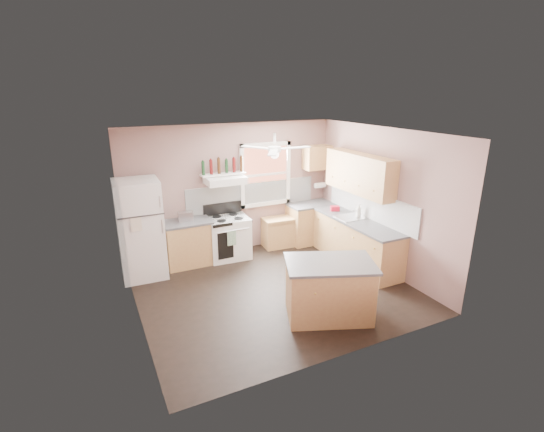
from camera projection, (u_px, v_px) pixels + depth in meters
name	position (u px, v px, depth m)	size (l,w,h in m)	color
floor	(274.00, 289.00, 6.90)	(4.50, 4.50, 0.00)	black
ceiling	(275.00, 133.00, 6.06)	(4.50, 4.50, 0.00)	white
wall_back	(232.00, 189.00, 8.21)	(4.50, 0.05, 2.70)	#83625C
wall_right	(383.00, 200.00, 7.42)	(0.05, 4.00, 2.70)	#83625C
wall_left	(130.00, 238.00, 5.54)	(0.05, 4.00, 2.70)	#83625C
backsplash_back	(252.00, 195.00, 8.42)	(2.90, 0.03, 0.55)	white
backsplash_right	(370.00, 205.00, 7.72)	(0.03, 2.60, 0.55)	white
window_view	(265.00, 174.00, 8.41)	(1.00, 0.02, 1.20)	brown
window_frame	(266.00, 175.00, 8.38)	(1.16, 0.07, 1.36)	white
refrigerator	(140.00, 229.00, 7.14)	(0.78, 0.75, 1.83)	white
base_cabinet_left	(188.00, 244.00, 7.78)	(0.90, 0.60, 0.86)	#A87246
counter_left	(187.00, 222.00, 7.64)	(0.92, 0.62, 0.04)	#474749
toaster	(186.00, 216.00, 7.62)	(0.28, 0.16, 0.18)	silver
stove	(228.00, 238.00, 8.08)	(0.82, 0.64, 0.86)	white
range_hood	(225.00, 180.00, 7.80)	(0.78, 0.50, 0.14)	white
bottle_shelf	(223.00, 174.00, 7.87)	(0.90, 0.26, 0.03)	white
cart	(278.00, 232.00, 8.69)	(0.65, 0.43, 0.65)	#A87246
base_cabinet_corner	(310.00, 223.00, 8.94)	(1.00, 0.60, 0.86)	#A87246
base_cabinet_right	(356.00, 243.00, 7.83)	(0.60, 2.20, 0.86)	#A87246
counter_corner	(311.00, 204.00, 8.80)	(1.02, 0.62, 0.04)	#474749
counter_right	(357.00, 221.00, 7.68)	(0.62, 2.22, 0.04)	#474749
sink	(351.00, 218.00, 7.85)	(0.55, 0.45, 0.03)	silver
faucet	(357.00, 213.00, 7.89)	(0.03, 0.03, 0.14)	silver
upper_cabinet_right	(359.00, 173.00, 7.64)	(0.33, 1.80, 0.76)	#A87246
upper_cabinet_corner	(317.00, 157.00, 8.68)	(0.60, 0.33, 0.52)	#A87246
paper_towel	(320.00, 185.00, 8.96)	(0.12, 0.12, 0.26)	white
island	(329.00, 291.00, 5.98)	(1.24, 0.78, 0.86)	#A87246
island_top	(330.00, 264.00, 5.84)	(1.31, 0.86, 0.04)	#474749
ceiling_fan_hub	(275.00, 149.00, 6.14)	(0.20, 0.20, 0.08)	white
soap_bottle	(359.00, 210.00, 7.85)	(0.10, 0.10, 0.26)	silver
red_caddy	(335.00, 208.00, 8.26)	(0.18, 0.12, 0.10)	red
wine_bottles	(223.00, 166.00, 7.82)	(0.86, 0.06, 0.31)	#143819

